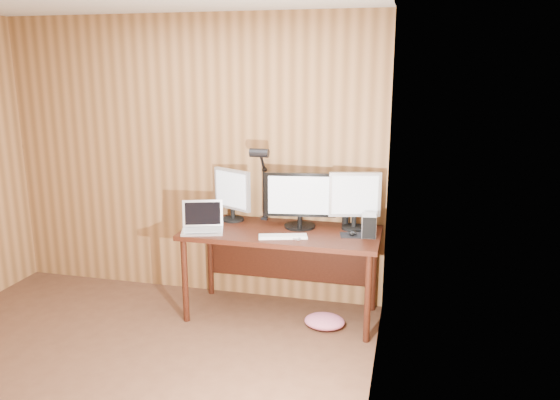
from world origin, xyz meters
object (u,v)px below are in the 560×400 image
at_px(speaker, 345,218).
at_px(desk, 283,242).
at_px(hard_drive, 369,225).
at_px(monitor_center, 300,199).
at_px(mouse, 353,233).
at_px(laptop, 203,223).
at_px(desk_lamp, 262,173).
at_px(keyboard, 283,236).
at_px(phone, 299,237).
at_px(monitor_left, 232,193).
at_px(monitor_right, 355,199).

bearing_deg(speaker, desk, -157.46).
distance_m(desk, hard_drive, 0.74).
bearing_deg(monitor_center, mouse, -23.51).
bearing_deg(hard_drive, laptop, -179.60).
relative_size(mouse, desk_lamp, 0.15).
xyz_separation_m(monitor_center, keyboard, (-0.07, -0.30, -0.23)).
distance_m(laptop, mouse, 1.22).
bearing_deg(monitor_center, speaker, 13.64).
bearing_deg(phone, speaker, 71.11).
relative_size(monitor_center, desk_lamp, 0.86).
bearing_deg(desk_lamp, keyboard, -53.62).
distance_m(monitor_center, phone, 0.38).
bearing_deg(monitor_center, hard_drive, -19.17).
bearing_deg(hard_drive, monitor_left, 164.89).
distance_m(laptop, speaker, 1.19).
bearing_deg(speaker, hard_drive, -49.69).
xyz_separation_m(monitor_right, laptop, (-1.20, -0.33, -0.20)).
distance_m(laptop, hard_drive, 1.34).
relative_size(mouse, hard_drive, 0.59).
distance_m(monitor_center, monitor_right, 0.45).
distance_m(laptop, desk_lamp, 0.65).
bearing_deg(speaker, mouse, -70.84).
bearing_deg(keyboard, monitor_right, 19.20).
distance_m(monitor_right, laptop, 1.26).
relative_size(monitor_left, speaker, 3.41).
relative_size(desk, mouse, 15.38).
height_order(speaker, desk_lamp, desk_lamp).
xyz_separation_m(keyboard, speaker, (0.43, 0.45, 0.06)).
distance_m(desk, mouse, 0.60).
bearing_deg(hard_drive, desk_lamp, 161.55).
height_order(laptop, speaker, laptop).
height_order(monitor_left, mouse, monitor_left).
xyz_separation_m(desk, mouse, (0.58, -0.07, 0.14)).
bearing_deg(laptop, hard_drive, -11.11).
bearing_deg(desk_lamp, monitor_right, -0.96).
bearing_deg(monitor_right, desk_lamp, 164.65).
distance_m(monitor_center, keyboard, 0.39).
relative_size(monitor_left, desk_lamp, 0.65).
distance_m(desk, monitor_left, 0.62).
height_order(laptop, hard_drive, laptop).
height_order(desk, mouse, mouse).
distance_m(keyboard, desk_lamp, 0.63).
bearing_deg(phone, mouse, 39.17).
bearing_deg(laptop, speaker, 2.47).
bearing_deg(mouse, hard_drive, -10.38).
height_order(desk, keyboard, keyboard).
bearing_deg(mouse, speaker, 92.70).
bearing_deg(desk_lamp, monitor_left, -175.35).
bearing_deg(keyboard, desk, 86.35).
bearing_deg(desk_lamp, desk, -31.28).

